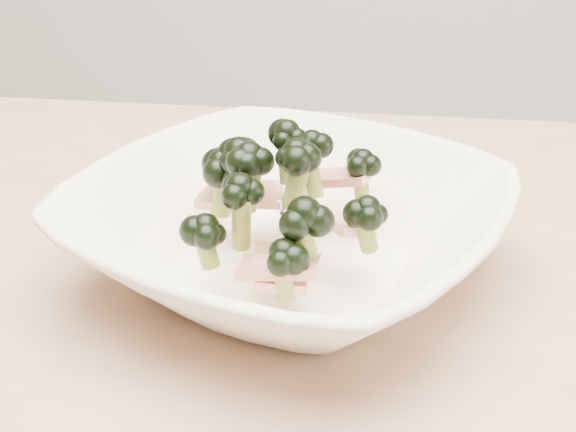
{
  "coord_description": "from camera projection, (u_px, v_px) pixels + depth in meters",
  "views": [
    {
      "loc": [
        0.07,
        -0.47,
        1.06
      ],
      "look_at": [
        0.01,
        0.04,
        0.8
      ],
      "focal_mm": 50.0,
      "sensor_mm": 36.0,
      "label": 1
    }
  ],
  "objects": [
    {
      "name": "dining_table",
      "position": [
        274.0,
        408.0,
        0.62
      ],
      "size": [
        1.2,
        0.8,
        0.75
      ],
      "color": "tan",
      "rests_on": "ground"
    },
    {
      "name": "broccoli_dish",
      "position": [
        286.0,
        227.0,
        0.58
      ],
      "size": [
        0.4,
        0.4,
        0.12
      ],
      "color": "white",
      "rests_on": "dining_table"
    }
  ]
}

